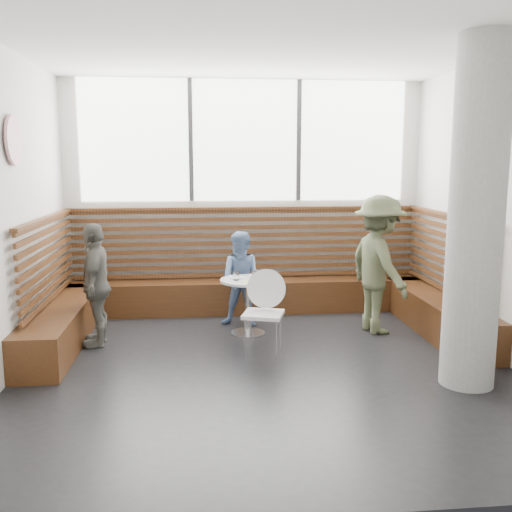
{
  "coord_description": "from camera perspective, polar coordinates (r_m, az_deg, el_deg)",
  "views": [
    {
      "loc": [
        -0.67,
        -5.53,
        2.1
      ],
      "look_at": [
        0.0,
        1.0,
        1.0
      ],
      "focal_mm": 40.0,
      "sensor_mm": 36.0,
      "label": 1
    }
  ],
  "objects": [
    {
      "name": "plate_far",
      "position": [
        7.08,
        -0.09,
        -1.96
      ],
      "size": [
        0.19,
        0.19,
        0.01
      ],
      "primitive_type": "cylinder",
      "color": "white",
      "rests_on": "cafe_table"
    },
    {
      "name": "concrete_column",
      "position": [
        5.56,
        21.15,
        3.72
      ],
      "size": [
        0.5,
        0.5,
        3.2
      ],
      "primitive_type": "cylinder",
      "color": "gray",
      "rests_on": "ground"
    },
    {
      "name": "cafe_table",
      "position": [
        6.93,
        -0.84,
        -3.92
      ],
      "size": [
        0.67,
        0.67,
        0.69
      ],
      "color": "silver",
      "rests_on": "ground"
    },
    {
      "name": "cafe_chair",
      "position": [
        6.28,
        0.66,
        -4.91
      ],
      "size": [
        0.44,
        0.43,
        0.91
      ],
      "rotation": [
        0.0,
        0.0,
        -0.3
      ],
      "color": "white",
      "rests_on": "ground"
    },
    {
      "name": "room",
      "position": [
        5.6,
        1.04,
        4.41
      ],
      "size": [
        5.0,
        5.0,
        3.2
      ],
      "color": "silver",
      "rests_on": "ground"
    },
    {
      "name": "glass_right",
      "position": [
        6.89,
        0.56,
        -1.85
      ],
      "size": [
        0.07,
        0.07,
        0.11
      ],
      "primitive_type": "cylinder",
      "color": "white",
      "rests_on": "cafe_table"
    },
    {
      "name": "wall_art",
      "position": [
        6.2,
        -23.04,
        10.62
      ],
      "size": [
        0.03,
        0.5,
        0.5
      ],
      "primitive_type": "cylinder",
      "rotation": [
        0.0,
        1.57,
        0.0
      ],
      "color": "white",
      "rests_on": "room"
    },
    {
      "name": "menu_card",
      "position": [
        6.74,
        -0.49,
        -2.6
      ],
      "size": [
        0.2,
        0.15,
        0.0
      ],
      "primitive_type": "cube",
      "rotation": [
        0.0,
        0.0,
        0.1
      ],
      "color": "#A5C64C",
      "rests_on": "cafe_table"
    },
    {
      "name": "plate_near",
      "position": [
        6.97,
        -1.89,
        -2.14
      ],
      "size": [
        0.22,
        0.22,
        0.02
      ],
      "primitive_type": "cylinder",
      "color": "white",
      "rests_on": "cafe_table"
    },
    {
      "name": "child_back",
      "position": [
        7.27,
        -1.29,
        -2.33
      ],
      "size": [
        0.68,
        0.58,
        1.22
      ],
      "primitive_type": "imported",
      "rotation": [
        0.0,
        0.0,
        -0.23
      ],
      "color": "#637FAC",
      "rests_on": "ground"
    },
    {
      "name": "child_left",
      "position": [
        6.75,
        -15.7,
        -2.77
      ],
      "size": [
        0.36,
        0.83,
        1.41
      ],
      "primitive_type": "imported",
      "rotation": [
        0.0,
        0.0,
        -1.55
      ],
      "color": "#5D5C54",
      "rests_on": "ground"
    },
    {
      "name": "adult_man",
      "position": [
        7.13,
        12.19,
        -0.83
      ],
      "size": [
        0.86,
        1.21,
        1.69
      ],
      "primitive_type": "imported",
      "rotation": [
        0.0,
        0.0,
        1.8
      ],
      "color": "#4D5438",
      "rests_on": "ground"
    },
    {
      "name": "glass_left",
      "position": [
        6.83,
        -1.97,
        -1.99
      ],
      "size": [
        0.07,
        0.07,
        0.11
      ],
      "primitive_type": "cylinder",
      "color": "white",
      "rests_on": "cafe_table"
    },
    {
      "name": "booth",
      "position": [
        7.53,
        -0.6,
        -3.49
      ],
      "size": [
        5.0,
        2.5,
        1.44
      ],
      "color": "#3C200F",
      "rests_on": "ground"
    },
    {
      "name": "glass_mid",
      "position": [
        6.82,
        -0.17,
        -1.99
      ],
      "size": [
        0.07,
        0.07,
        0.11
      ],
      "primitive_type": "cylinder",
      "color": "white",
      "rests_on": "cafe_table"
    }
  ]
}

